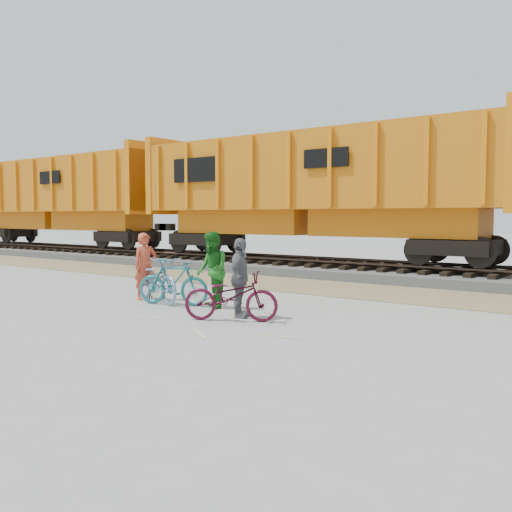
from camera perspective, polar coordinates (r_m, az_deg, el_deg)
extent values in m
plane|color=#9E9E99|center=(11.31, -4.53, -6.24)|extent=(120.00, 120.00, 0.00)
cube|color=#897A55|center=(15.80, 8.86, -3.31)|extent=(120.00, 3.00, 0.02)
cube|color=slate|center=(18.92, 13.89, -1.75)|extent=(120.00, 4.00, 0.30)
cube|color=black|center=(22.27, -1.65, -0.25)|extent=(0.22, 2.60, 0.12)
cube|color=black|center=(18.90, 13.90, -1.12)|extent=(0.22, 2.60, 0.12)
cylinder|color=#382821|center=(18.24, 13.02, -0.91)|extent=(120.00, 0.12, 0.12)
cylinder|color=#382821|center=(19.56, 14.74, -0.61)|extent=(120.00, 0.12, 0.12)
cube|color=black|center=(30.89, -18.77, 1.81)|extent=(11.20, 2.20, 0.80)
cube|color=#CB6C0E|center=(30.87, -18.80, 3.38)|extent=(11.76, 1.65, 0.90)
cube|color=#CB6C0E|center=(30.91, -18.88, 6.63)|extent=(14.00, 3.00, 2.60)
cube|color=orange|center=(25.54, -10.17, 7.60)|extent=(0.30, 3.06, 3.10)
cube|color=black|center=(20.31, 5.74, 0.96)|extent=(11.20, 2.20, 0.80)
cube|color=#CB6C0E|center=(20.28, 5.75, 3.36)|extent=(11.76, 1.65, 0.90)
cube|color=#CB6C0E|center=(20.34, 5.79, 8.30)|extent=(14.00, 3.00, 2.60)
cube|color=orange|center=(24.61, -8.10, 7.76)|extent=(0.30, 3.06, 3.10)
cube|color=black|center=(21.64, -6.10, 8.57)|extent=(2.20, 0.04, 0.90)
imported|color=#6D97C5|center=(13.57, -9.89, -2.33)|extent=(2.12, 1.28, 1.05)
imported|color=#1D6B73|center=(13.01, -8.32, -2.62)|extent=(1.79, 1.01, 1.04)
imported|color=#490E23|center=(10.95, -2.53, -4.03)|extent=(1.92, 1.39, 0.96)
imported|color=#C74329|center=(13.98, -11.01, -1.01)|extent=(0.54, 0.67, 1.61)
imported|color=#1C681C|center=(12.43, -4.44, -1.40)|extent=(1.03, 0.99, 1.68)
imported|color=slate|center=(11.28, -1.63, -2.20)|extent=(0.72, 1.00, 1.58)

